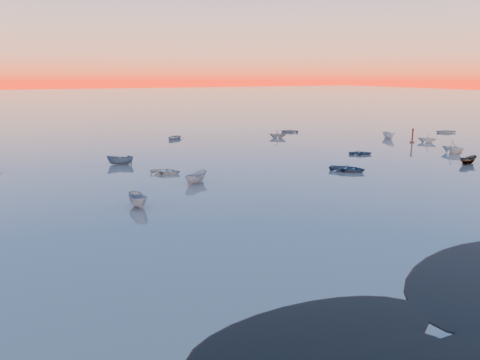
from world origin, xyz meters
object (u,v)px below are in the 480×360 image
boat_near_center (196,183)px  channel_marker (412,137)px  boat_near_right (427,142)px  boat_near_left (166,173)px

boat_near_center → channel_marker: (47.32, 13.89, 1.13)m
boat_near_center → boat_near_right: size_ratio=1.08×
boat_near_center → boat_near_right: boat_near_center is taller
boat_near_left → boat_near_center: (1.69, -6.64, 0.00)m
boat_near_center → channel_marker: 49.33m
boat_near_left → boat_near_center: boat_near_center is taller
boat_near_left → channel_marker: (49.02, 7.25, 1.13)m
boat_near_center → boat_near_right: 51.76m
boat_near_left → boat_near_right: (51.79, 6.38, 0.00)m
boat_near_center → channel_marker: channel_marker is taller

